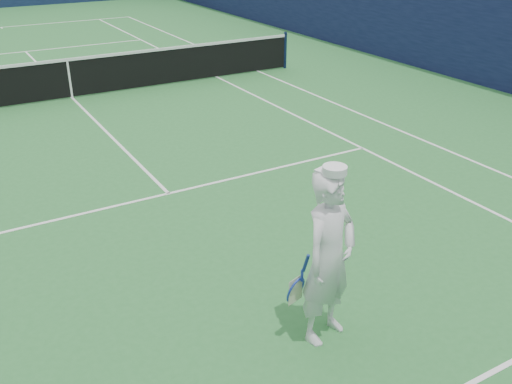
% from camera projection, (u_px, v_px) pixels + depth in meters
% --- Properties ---
extents(ground, '(80.00, 80.00, 0.00)m').
position_uv_depth(ground, '(72.00, 98.00, 14.43)').
color(ground, '#2A6F32').
rests_on(ground, ground).
extents(court_markings, '(11.03, 23.83, 0.01)m').
position_uv_depth(court_markings, '(72.00, 98.00, 14.43)').
color(court_markings, white).
rests_on(court_markings, ground).
extents(windscreen_fence, '(20.12, 36.12, 4.00)m').
position_uv_depth(windscreen_fence, '(61.00, 17.00, 13.56)').
color(windscreen_fence, '#101C3C').
rests_on(windscreen_fence, ground).
extents(tennis_net, '(12.88, 0.09, 1.07)m').
position_uv_depth(tennis_net, '(69.00, 77.00, 14.19)').
color(tennis_net, '#141E4C').
rests_on(tennis_net, ground).
extents(tennis_player, '(0.89, 0.65, 2.00)m').
position_uv_depth(tennis_player, '(329.00, 258.00, 5.86)').
color(tennis_player, white).
rests_on(tennis_player, ground).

